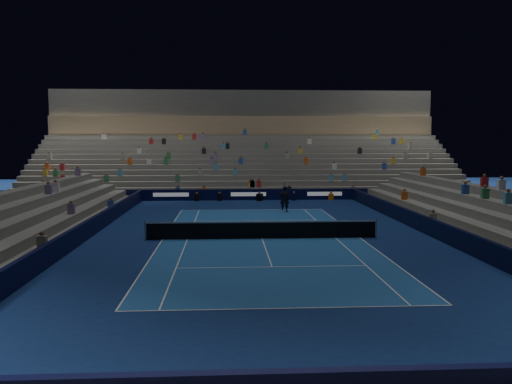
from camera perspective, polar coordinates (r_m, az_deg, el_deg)
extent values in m
plane|color=navy|center=(28.57, 0.67, -5.21)|extent=(90.00, 90.00, 0.00)
cube|color=#1B5095|center=(28.57, 0.67, -5.20)|extent=(10.97, 23.77, 0.01)
cube|color=black|center=(46.79, -0.85, -0.29)|extent=(44.00, 0.25, 1.00)
cube|color=black|center=(30.70, 19.10, -3.81)|extent=(0.25, 37.00, 1.00)
cube|color=black|center=(29.47, -18.55, -4.18)|extent=(0.25, 37.00, 1.00)
cube|color=slate|center=(47.81, -0.90, -0.46)|extent=(44.00, 1.00, 0.50)
cube|color=slate|center=(48.77, -0.95, -0.04)|extent=(44.00, 1.00, 1.00)
cube|color=slate|center=(49.74, -1.00, 0.36)|extent=(44.00, 1.00, 1.50)
cube|color=slate|center=(50.72, -1.04, 0.75)|extent=(44.00, 1.00, 2.00)
cube|color=slate|center=(51.69, -1.08, 1.12)|extent=(44.00, 1.00, 2.50)
cube|color=slate|center=(52.67, -1.12, 1.48)|extent=(44.00, 1.00, 3.00)
cube|color=slate|center=(53.65, -1.16, 1.83)|extent=(44.00, 1.00, 3.50)
cube|color=slate|center=(54.63, -1.20, 2.16)|extent=(44.00, 1.00, 4.00)
cube|color=slate|center=(55.61, -1.24, 2.48)|extent=(44.00, 1.00, 4.50)
cube|color=slate|center=(56.59, -1.27, 2.80)|extent=(44.00, 1.00, 5.00)
cube|color=slate|center=(57.58, -1.31, 3.10)|extent=(44.00, 1.00, 5.50)
cube|color=slate|center=(58.57, -1.34, 3.39)|extent=(44.00, 1.00, 6.00)
cube|color=#907959|center=(59.64, -1.38, 7.37)|extent=(44.00, 0.60, 2.20)
cube|color=#444441|center=(61.16, -1.43, 9.77)|extent=(44.00, 2.40, 3.00)
cube|color=slate|center=(31.05, 20.45, -4.22)|extent=(1.00, 37.00, 0.50)
cube|color=slate|center=(31.42, 22.14, -3.71)|extent=(1.00, 37.00, 1.00)
cube|color=slate|center=(31.82, 23.79, -3.20)|extent=(1.00, 37.00, 1.50)
cube|color=slate|center=(32.25, 25.39, -2.71)|extent=(1.00, 37.00, 2.00)
cube|color=slate|center=(29.73, -20.03, -4.64)|extent=(1.00, 37.00, 0.50)
cube|color=slate|center=(30.00, -21.87, -4.13)|extent=(1.00, 37.00, 1.00)
cube|color=slate|center=(30.29, -23.69, -3.63)|extent=(1.00, 37.00, 1.50)
cube|color=slate|center=(30.62, -25.46, -3.13)|extent=(1.00, 37.00, 2.00)
cylinder|color=#B2B2B7|center=(28.76, -12.18, -4.15)|extent=(0.10, 0.10, 1.10)
cylinder|color=#B2B2B7|center=(29.60, 13.16, -3.89)|extent=(0.10, 0.10, 1.10)
cube|color=black|center=(28.49, 0.68, -4.32)|extent=(12.80, 0.03, 0.90)
cube|color=white|center=(28.41, 0.68, -3.35)|extent=(12.80, 0.04, 0.08)
imported|color=black|center=(39.02, 3.18, -0.79)|extent=(0.79, 0.58, 1.98)
cube|color=black|center=(46.28, 0.41, -0.58)|extent=(0.67, 0.72, 0.63)
cylinder|color=black|center=(45.80, 0.44, -0.41)|extent=(0.29, 0.38, 0.16)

